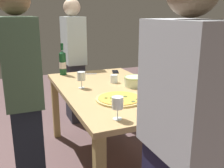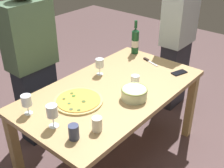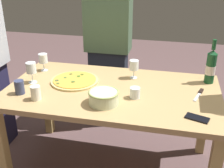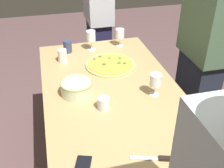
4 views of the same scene
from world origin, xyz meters
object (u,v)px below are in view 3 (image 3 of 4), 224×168
(wine_bottle, at_px, (211,66))
(wine_glass_near_pizza, at_px, (43,59))
(pizza, at_px, (75,81))
(cell_phone, at_px, (197,118))
(dining_table, at_px, (112,100))
(serving_bowl, at_px, (104,97))
(cup_ceramic, at_px, (36,93))
(person_guest_right, at_px, (108,48))
(cup_spare, at_px, (135,93))
(pizza_knife, at_px, (199,93))
(wine_glass_by_bottle, at_px, (134,66))
(wine_glass_far_left, at_px, (31,69))
(cup_amber, at_px, (19,87))

(wine_bottle, bearing_deg, wine_glass_near_pizza, -177.73)
(pizza, bearing_deg, cell_phone, -21.28)
(dining_table, bearing_deg, wine_glass_near_pizza, 160.33)
(serving_bowl, xyz_separation_m, cup_ceramic, (-0.48, -0.04, -0.00))
(cup_ceramic, bearing_deg, pizza, 64.97)
(dining_table, distance_m, person_guest_right, 0.82)
(cup_spare, relative_size, person_guest_right, 0.05)
(serving_bowl, distance_m, pizza_knife, 0.71)
(wine_bottle, bearing_deg, serving_bowl, -144.25)
(person_guest_right, bearing_deg, wine_glass_near_pizza, -54.75)
(wine_glass_by_bottle, bearing_deg, pizza, -157.90)
(wine_glass_far_left, height_order, cell_phone, wine_glass_far_left)
(pizza, xyz_separation_m, cell_phone, (0.93, -0.36, -0.01))
(wine_bottle, relative_size, cup_spare, 4.47)
(wine_glass_by_bottle, distance_m, cell_phone, 0.73)
(pizza, relative_size, cup_ceramic, 3.74)
(wine_glass_far_left, bearing_deg, pizza_knife, 3.59)
(person_guest_right, bearing_deg, cup_ceramic, -29.61)
(wine_bottle, height_order, pizza_knife, wine_bottle)
(dining_table, height_order, person_guest_right, person_guest_right)
(cup_amber, bearing_deg, wine_glass_by_bottle, 31.51)
(serving_bowl, relative_size, person_guest_right, 0.13)
(wine_bottle, xyz_separation_m, cell_phone, (-0.11, -0.59, -0.13))
(wine_glass_far_left, bearing_deg, cell_phone, -12.39)
(cup_spare, bearing_deg, wine_glass_far_left, 174.52)
(wine_glass_far_left, relative_size, pizza_knife, 0.84)
(wine_glass_near_pizza, height_order, cup_amber, wine_glass_near_pizza)
(dining_table, distance_m, wine_bottle, 0.81)
(dining_table, height_order, pizza_knife, pizza_knife)
(person_guest_right, bearing_deg, pizza_knife, 34.46)
(cup_spare, bearing_deg, pizza_knife, 19.49)
(wine_glass_by_bottle, xyz_separation_m, cup_spare, (0.06, -0.35, -0.06))
(pizza, xyz_separation_m, wine_glass_far_left, (-0.32, -0.09, 0.11))
(wine_bottle, xyz_separation_m, wine_glass_by_bottle, (-0.59, -0.04, -0.03))
(serving_bowl, xyz_separation_m, cup_spare, (0.19, 0.13, -0.01))
(wine_bottle, bearing_deg, cup_ceramic, -154.73)
(wine_glass_near_pizza, relative_size, cup_amber, 1.47)
(pizza, height_order, person_guest_right, person_guest_right)
(cup_amber, relative_size, person_guest_right, 0.06)
(dining_table, height_order, wine_glass_by_bottle, wine_glass_by_bottle)
(serving_bowl, relative_size, cell_phone, 1.45)
(serving_bowl, relative_size, wine_glass_near_pizza, 1.38)
(cup_ceramic, bearing_deg, wine_bottle, 25.27)
(wine_glass_far_left, xyz_separation_m, cell_phone, (1.25, -0.27, -0.11))
(dining_table, bearing_deg, cup_ceramic, -150.20)
(wine_glass_near_pizza, xyz_separation_m, wine_glass_far_left, (0.02, -0.26, 0.01))
(wine_glass_near_pizza, bearing_deg, cup_spare, -21.54)
(pizza_knife, bearing_deg, cup_spare, -160.51)
(cup_spare, distance_m, person_guest_right, 0.97)
(wine_glass_near_pizza, distance_m, person_guest_right, 0.70)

